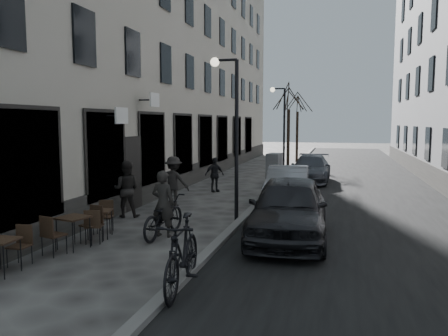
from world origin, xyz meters
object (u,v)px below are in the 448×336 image
at_px(utility_cabinet, 274,170).
at_px(pedestrian_mid, 174,181).
at_px(bistro_set_c, 100,221).
at_px(car_near, 289,208).
at_px(streetlamp_far, 281,121).
at_px(bicycle, 163,216).
at_px(pedestrian_near, 126,189).
at_px(car_mid, 287,185).
at_px(streetlamp_near, 231,120).
at_px(tree_far, 298,102).
at_px(bistro_set_b, 73,229).
at_px(pedestrian_far, 214,175).
at_px(moped, 182,254).
at_px(tree_near, 289,97).
at_px(bistro_set_a, 2,253).
at_px(car_far, 311,169).

bearing_deg(utility_cabinet, pedestrian_mid, -112.06).
distance_m(bistro_set_c, pedestrian_mid, 4.69).
distance_m(bistro_set_c, car_near, 5.09).
xyz_separation_m(streetlamp_far, bicycle, (-1.30, -14.41, -2.61)).
relative_size(pedestrian_near, car_mid, 0.43).
xyz_separation_m(streetlamp_near, bicycle, (-1.30, -2.41, -2.61)).
bearing_deg(pedestrian_near, utility_cabinet, -128.20).
relative_size(streetlamp_far, tree_far, 0.89).
relative_size(bistro_set_b, utility_cabinet, 1.04).
bearing_deg(pedestrian_near, pedestrian_far, -116.48).
xyz_separation_m(utility_cabinet, car_near, (1.75, -9.26, 0.03)).
height_order(pedestrian_near, car_mid, pedestrian_near).
distance_m(bistro_set_b, pedestrian_mid, 5.80).
bearing_deg(bistro_set_b, moped, -13.48).
bearing_deg(car_near, bicycle, -171.59).
xyz_separation_m(bicycle, pedestrian_far, (-0.77, 7.69, 0.21)).
xyz_separation_m(tree_near, tree_far, (0.00, 6.00, 0.00)).
relative_size(bistro_set_c, pedestrian_far, 1.01).
bearing_deg(pedestrian_mid, streetlamp_near, 149.82).
relative_size(pedestrian_mid, pedestrian_far, 1.20).
relative_size(bicycle, car_near, 0.43).
xyz_separation_m(tree_far, moped, (0.45, -26.87, -3.97)).
relative_size(bistro_set_c, moped, 0.68).
xyz_separation_m(tree_far, car_near, (1.95, -22.78, -3.83)).
height_order(bicycle, pedestrian_mid, pedestrian_mid).
relative_size(tree_far, bistro_set_a, 3.84).
xyz_separation_m(pedestrian_near, pedestrian_far, (1.36, 5.71, -0.15)).
distance_m(pedestrian_mid, car_near, 5.81).
bearing_deg(tree_far, tree_near, -90.00).
distance_m(tree_near, bistro_set_b, 19.74).
distance_m(streetlamp_near, car_far, 10.23).
xyz_separation_m(utility_cabinet, pedestrian_near, (-3.70, -7.90, 0.12)).
distance_m(bistro_set_b, car_mid, 8.58).
xyz_separation_m(tree_near, moped, (0.45, -20.87, -3.97)).
xyz_separation_m(streetlamp_near, tree_near, (0.07, 15.00, 1.50)).
distance_m(tree_near, utility_cabinet, 8.45).
bearing_deg(bistro_set_a, bistro_set_c, 80.10).
relative_size(pedestrian_near, pedestrian_mid, 1.00).
xyz_separation_m(tree_far, car_far, (1.78, -11.24, -3.98)).
height_order(tree_far, pedestrian_far, tree_far).
relative_size(tree_near, car_far, 1.21).
xyz_separation_m(streetlamp_far, tree_near, (0.07, 3.00, 1.50)).
bearing_deg(tree_far, streetlamp_far, -90.46).
distance_m(bistro_set_c, moped, 4.53).
bearing_deg(bistro_set_c, streetlamp_near, 29.11).
distance_m(tree_far, bistro_set_c, 24.49).
bearing_deg(streetlamp_far, utility_cabinet, -86.55).
bearing_deg(tree_far, bicycle, -93.35).
relative_size(bistro_set_a, bistro_set_b, 0.89).
height_order(bistro_set_a, car_mid, car_mid).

